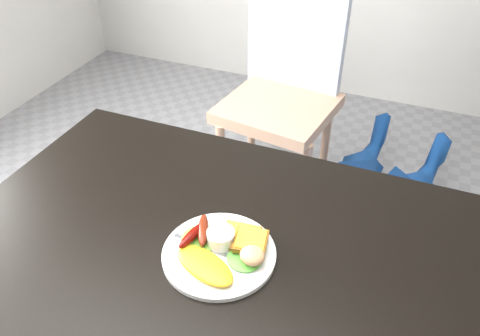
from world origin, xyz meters
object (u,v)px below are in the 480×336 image
(dining_table, at_px, (216,251))
(person, at_px, (375,98))
(plate, at_px, (219,254))
(dining_chair, at_px, (278,108))

(dining_table, relative_size, person, 0.75)
(plate, bearing_deg, person, 74.02)
(person, relative_size, plate, 6.59)
(dining_chair, xyz_separation_m, person, (0.43, -0.42, 0.35))
(dining_table, distance_m, plate, 0.04)
(dining_table, relative_size, plate, 4.92)
(plate, bearing_deg, dining_chair, 101.22)
(person, xyz_separation_m, plate, (-0.21, -0.73, -0.05))
(dining_table, height_order, dining_chair, dining_table)
(dining_chair, xyz_separation_m, plate, (0.23, -1.14, 0.31))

